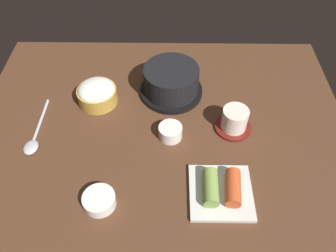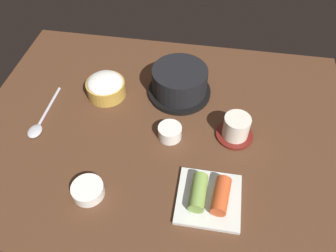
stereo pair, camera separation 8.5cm
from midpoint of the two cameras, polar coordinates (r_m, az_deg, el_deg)
name	(u,v)px [view 1 (the left image)]	position (r cm, az deg, el deg)	size (l,w,h in cm)	color
dining_table	(161,130)	(89.79, -3.98, -0.85)	(100.00, 76.00, 2.00)	#4C2D1C
stone_pot	(171,81)	(95.29, -2.02, 7.48)	(18.07, 18.07, 8.61)	black
rice_bowl	(97,93)	(96.40, -14.51, 5.30)	(11.02, 11.02, 6.38)	#B78C38
tea_cup_with_saucer	(234,119)	(87.54, 8.49, 1.01)	(9.55, 9.55, 6.68)	maroon
banchan_cup_center	(170,132)	(85.56, -2.43, -1.12)	(6.10, 6.10, 3.51)	white
kimchi_plate	(221,190)	(76.42, 5.88, -10.98)	(14.18, 14.18, 4.47)	silver
side_bowl_near	(99,200)	(77.37, -14.82, -12.32)	(7.29, 7.29, 2.81)	white
spoon	(34,139)	(93.95, -24.30, -2.12)	(3.60, 19.30, 1.35)	#B7B7BC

